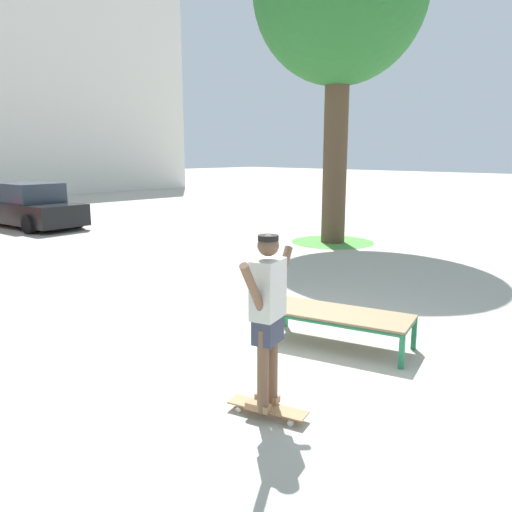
# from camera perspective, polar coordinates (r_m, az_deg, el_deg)

# --- Properties ---
(ground_plane) EXTENTS (120.00, 120.00, 0.00)m
(ground_plane) POSITION_cam_1_polar(r_m,az_deg,el_deg) (6.77, 5.66, -10.38)
(ground_plane) COLOR #B2AA9E
(skate_box) EXTENTS (1.25, 2.03, 0.46)m
(skate_box) POSITION_cam_1_polar(r_m,az_deg,el_deg) (6.84, 9.12, -6.57)
(skate_box) COLOR #237A4C
(skate_box) RESTS_ON ground
(skateboard) EXTENTS (0.42, 0.82, 0.09)m
(skateboard) POSITION_cam_1_polar(r_m,az_deg,el_deg) (5.18, 1.28, -16.60)
(skateboard) COLOR #9E754C
(skateboard) RESTS_ON ground
(skater) EXTENTS (0.98, 0.39, 1.69)m
(skater) POSITION_cam_1_polar(r_m,az_deg,el_deg) (4.80, 1.32, -6.05)
(skater) COLOR brown
(skater) RESTS_ON skateboard
(grass_patch_near_right) EXTENTS (2.34, 2.34, 0.01)m
(grass_patch_near_right) POSITION_cam_1_polar(r_m,az_deg,el_deg) (14.76, 8.53, 1.57)
(grass_patch_near_right) COLOR #519342
(grass_patch_near_right) RESTS_ON ground
(car_black) EXTENTS (2.21, 4.34, 1.50)m
(car_black) POSITION_cam_1_polar(r_m,az_deg,el_deg) (19.07, -23.71, 5.04)
(car_black) COLOR black
(car_black) RESTS_ON ground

